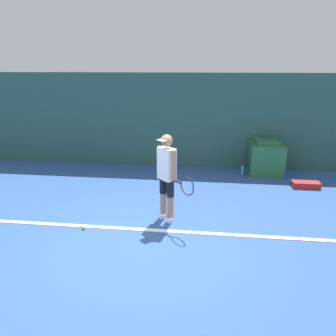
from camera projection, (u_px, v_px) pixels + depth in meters
name	position (u px, v px, depth m)	size (l,w,h in m)	color
ground_plane	(140.00, 241.00, 5.54)	(24.00, 24.00, 0.00)	#2D5193
back_wall	(171.00, 120.00, 9.42)	(24.00, 0.10, 2.66)	#2D564C
court_baseline	(144.00, 230.00, 5.91)	(21.60, 0.10, 0.01)	white
tennis_player	(167.00, 174.00, 6.06)	(0.73, 0.73, 1.66)	#A37556
tennis_ball	(84.00, 228.00, 5.93)	(0.07, 0.07, 0.07)	#D1E533
covered_chair	(266.00, 158.00, 8.88)	(0.87, 0.83, 0.94)	#28663D
equipment_bag	(306.00, 185.00, 7.95)	(0.64, 0.29, 0.14)	#B2231E
water_bottle	(243.00, 170.00, 8.90)	(0.07, 0.07, 0.28)	#33ADD6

